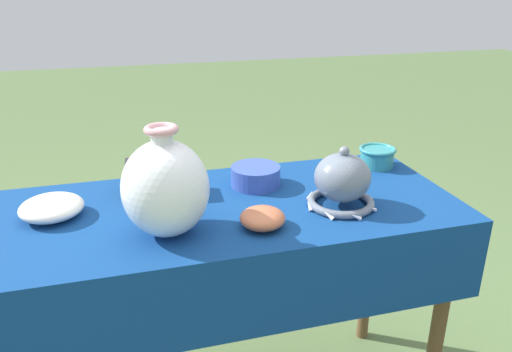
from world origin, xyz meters
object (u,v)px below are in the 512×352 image
(vase_dome_bell, at_px, (342,182))
(cup_wide_teal, at_px, (377,156))
(bowl_shallow_terracotta, at_px, (262,218))
(pot_squat_cobalt, at_px, (256,176))
(vase_tall_bulbous, at_px, (165,188))
(mosaic_tile_box, at_px, (154,178))
(bowl_shallow_ivory, at_px, (52,207))

(vase_dome_bell, height_order, cup_wide_teal, vase_dome_bell)
(bowl_shallow_terracotta, distance_m, pot_squat_cobalt, 0.27)
(vase_tall_bulbous, xyz_separation_m, vase_dome_bell, (0.47, 0.03, -0.05))
(vase_tall_bulbous, bearing_deg, cup_wide_teal, 21.32)
(mosaic_tile_box, xyz_separation_m, bowl_shallow_terracotta, (0.24, -0.29, -0.02))
(mosaic_tile_box, bearing_deg, vase_tall_bulbous, -83.60)
(vase_dome_bell, distance_m, pot_squat_cobalt, 0.28)
(bowl_shallow_terracotta, height_order, pot_squat_cobalt, pot_squat_cobalt)
(vase_tall_bulbous, bearing_deg, vase_dome_bell, 3.57)
(vase_tall_bulbous, height_order, cup_wide_teal, vase_tall_bulbous)
(vase_tall_bulbous, distance_m, cup_wide_teal, 0.77)
(mosaic_tile_box, xyz_separation_m, cup_wide_teal, (0.73, 0.03, -0.01))
(bowl_shallow_terracotta, xyz_separation_m, pot_squat_cobalt, (0.06, 0.26, 0.00))
(vase_dome_bell, distance_m, mosaic_tile_box, 0.53)
(vase_tall_bulbous, height_order, pot_squat_cobalt, vase_tall_bulbous)
(vase_dome_bell, bearing_deg, bowl_shallow_ivory, 169.55)
(vase_tall_bulbous, xyz_separation_m, pot_squat_cobalt, (0.29, 0.23, -0.09))
(vase_tall_bulbous, distance_m, pot_squat_cobalt, 0.38)
(mosaic_tile_box, relative_size, bowl_shallow_ivory, 0.99)
(bowl_shallow_ivory, distance_m, cup_wide_teal, 1.00)
(bowl_shallow_ivory, bearing_deg, mosaic_tile_box, 17.24)
(vase_dome_bell, relative_size, bowl_shallow_ivory, 1.20)
(vase_tall_bulbous, distance_m, bowl_shallow_ivory, 0.34)
(vase_tall_bulbous, height_order, mosaic_tile_box, vase_tall_bulbous)
(vase_tall_bulbous, xyz_separation_m, cup_wide_teal, (0.72, 0.28, -0.09))
(bowl_shallow_terracotta, relative_size, bowl_shallow_ivory, 0.70)
(mosaic_tile_box, bearing_deg, bowl_shallow_ivory, -158.80)
(vase_dome_bell, xyz_separation_m, mosaic_tile_box, (-0.48, 0.22, -0.02))
(bowl_shallow_terracotta, xyz_separation_m, cup_wide_teal, (0.48, 0.31, 0.01))
(bowl_shallow_terracotta, height_order, cup_wide_teal, cup_wide_teal)
(mosaic_tile_box, xyz_separation_m, bowl_shallow_ivory, (-0.27, -0.08, -0.02))
(pot_squat_cobalt, xyz_separation_m, bowl_shallow_ivory, (-0.57, -0.06, -0.00))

